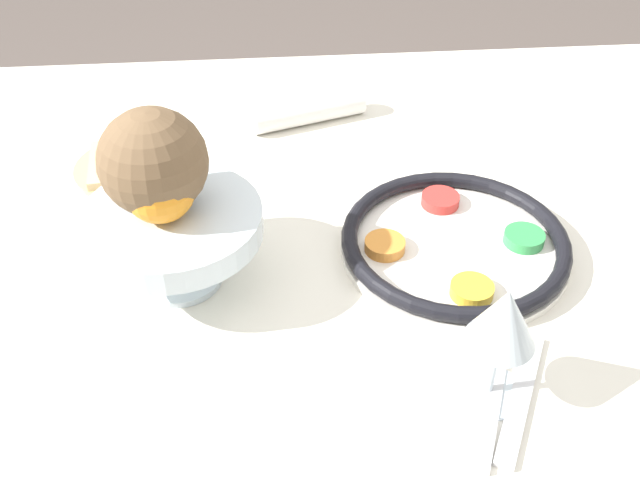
% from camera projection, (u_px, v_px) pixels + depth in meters
% --- Properties ---
extents(dining_table, '(1.38, 1.03, 0.71)m').
position_uv_depth(dining_table, '(376.00, 405.00, 1.19)').
color(dining_table, silver).
rests_on(dining_table, ground_plane).
extents(seder_plate, '(0.28, 0.28, 0.03)m').
position_uv_depth(seder_plate, '(455.00, 243.00, 0.92)').
color(seder_plate, silver).
rests_on(seder_plate, dining_table).
extents(wine_glass, '(0.07, 0.07, 0.14)m').
position_uv_depth(wine_glass, '(503.00, 323.00, 0.69)').
color(wine_glass, silver).
rests_on(wine_glass, dining_table).
extents(fruit_stand, '(0.20, 0.20, 0.10)m').
position_uv_depth(fruit_stand, '(173.00, 228.00, 0.84)').
color(fruit_stand, silver).
rests_on(fruit_stand, dining_table).
extents(orange_fruit, '(0.08, 0.08, 0.08)m').
position_uv_depth(orange_fruit, '(159.00, 187.00, 0.80)').
color(orange_fruit, orange).
rests_on(orange_fruit, fruit_stand).
extents(coconut, '(0.12, 0.12, 0.12)m').
position_uv_depth(coconut, '(153.00, 162.00, 0.80)').
color(coconut, brown).
rests_on(coconut, fruit_stand).
extents(bread_plate, '(0.16, 0.16, 0.02)m').
position_uv_depth(bread_plate, '(130.00, 165.00, 1.07)').
color(bread_plate, tan).
rests_on(bread_plate, dining_table).
extents(napkin_roll, '(0.19, 0.09, 0.04)m').
position_uv_depth(napkin_roll, '(308.00, 110.00, 1.16)').
color(napkin_roll, white).
rests_on(napkin_roll, dining_table).
extents(fork_left, '(0.10, 0.17, 0.01)m').
position_uv_depth(fork_left, '(520.00, 397.00, 0.75)').
color(fork_left, silver).
rests_on(fork_left, dining_table).
extents(fork_right, '(0.08, 0.17, 0.01)m').
position_uv_depth(fork_right, '(491.00, 399.00, 0.75)').
color(fork_right, silver).
rests_on(fork_right, dining_table).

